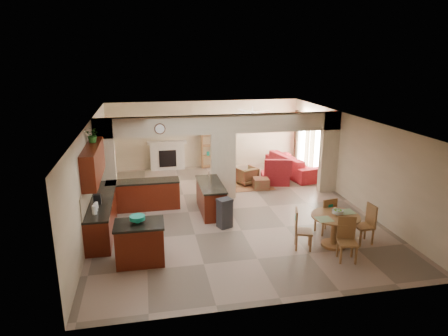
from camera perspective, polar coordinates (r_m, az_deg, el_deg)
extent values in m
plane|color=gray|center=(12.50, 0.77, -5.88)|extent=(10.00, 10.00, 0.00)
plane|color=white|center=(11.75, 0.82, 6.90)|extent=(10.00, 10.00, 0.00)
plane|color=beige|center=(16.84, -2.77, 4.84)|extent=(8.00, 0.00, 8.00)
plane|color=beige|center=(7.53, 8.85, -9.86)|extent=(8.00, 0.00, 8.00)
plane|color=beige|center=(11.91, -18.40, -0.72)|extent=(0.00, 10.00, 10.00)
plane|color=beige|center=(13.44, 17.72, 1.20)|extent=(0.00, 10.00, 10.00)
cube|color=beige|center=(12.83, -16.57, 0.61)|extent=(0.60, 0.25, 2.80)
cube|color=beige|center=(13.07, -0.13, 0.21)|extent=(0.80, 0.25, 2.20)
cube|color=beige|center=(14.16, 14.74, 2.17)|extent=(0.60, 0.25, 2.80)
cube|color=beige|center=(12.76, -0.13, 6.27)|extent=(8.00, 0.25, 0.60)
cube|color=#451308|center=(11.43, -16.92, -6.44)|extent=(0.60, 3.20, 0.86)
cube|color=black|center=(11.27, -17.11, -4.30)|extent=(0.62, 3.22, 0.05)
cube|color=tan|center=(11.20, -18.67, -2.85)|extent=(0.02, 3.20, 0.55)
cube|color=#451308|center=(12.64, -11.41, -3.86)|extent=(2.20, 0.60, 0.86)
cube|color=black|center=(12.50, -11.52, -1.90)|extent=(2.22, 0.62, 0.05)
cube|color=#451308|center=(10.98, -18.17, 0.74)|extent=(0.35, 2.40, 0.90)
cube|color=#451308|center=(12.15, -1.91, -4.37)|extent=(0.65, 1.80, 0.86)
cube|color=black|center=(12.00, -1.93, -2.33)|extent=(0.70, 1.85, 0.05)
cube|color=silver|center=(11.37, -1.20, -5.88)|extent=(0.58, 0.04, 0.70)
cylinder|color=#4E281A|center=(12.40, -9.15, 5.54)|extent=(0.34, 0.03, 0.34)
cube|color=#965D36|center=(14.68, 3.65, -2.50)|extent=(1.60, 1.30, 0.01)
cube|color=beige|center=(16.72, -8.08, 1.63)|extent=(1.40, 0.28, 1.10)
cube|color=black|center=(16.59, -8.04, 1.34)|extent=(0.70, 0.04, 0.70)
cube|color=beige|center=(16.56, -8.16, 3.62)|extent=(1.60, 0.35, 0.10)
cube|color=olive|center=(16.82, -1.47, 3.10)|extent=(1.00, 0.32, 1.80)
cube|color=white|center=(15.46, 13.52, 2.64)|extent=(0.02, 0.90, 1.90)
cube|color=white|center=(16.98, 11.16, 3.96)|extent=(0.02, 0.90, 1.90)
cube|color=white|center=(16.25, 12.26, 2.81)|extent=(0.02, 0.70, 2.10)
cube|color=#3E1918|center=(14.92, 14.33, 2.10)|extent=(0.10, 0.28, 2.30)
cube|color=#3E1918|center=(15.98, 12.51, 3.13)|extent=(0.10, 0.28, 2.30)
cube|color=#3E1918|center=(16.42, 11.82, 3.52)|extent=(0.10, 0.28, 2.30)
cube|color=#3E1918|center=(17.51, 10.30, 4.37)|extent=(0.10, 0.28, 2.30)
cylinder|color=white|center=(15.02, 4.05, 7.94)|extent=(1.00, 1.00, 0.10)
cube|color=#451308|center=(9.52, -11.89, -10.54)|extent=(1.08, 0.77, 0.92)
cube|color=black|center=(9.32, -12.06, -7.86)|extent=(1.14, 0.82, 0.05)
cylinder|color=#15957B|center=(9.31, -12.26, -7.16)|extent=(0.35, 0.35, 0.17)
cube|color=#2B2B2E|center=(11.11, 0.09, -6.62)|extent=(0.45, 0.42, 0.77)
cylinder|color=olive|center=(10.30, 15.66, -6.65)|extent=(1.20, 1.20, 0.04)
cylinder|color=olive|center=(10.45, 15.50, -8.62)|extent=(0.17, 0.17, 0.78)
cylinder|color=olive|center=(10.61, 15.34, -10.47)|extent=(0.61, 0.61, 0.07)
cylinder|color=#5CA322|center=(10.30, 15.93, -6.10)|extent=(0.28, 0.28, 0.15)
imported|color=maroon|center=(16.14, 9.96, 0.50)|extent=(2.96, 1.63, 0.82)
cube|color=maroon|center=(14.97, 7.28, -1.45)|extent=(1.14, 1.00, 0.40)
imported|color=maroon|center=(14.79, 3.23, -1.07)|extent=(0.89, 0.90, 0.64)
cube|color=maroon|center=(14.33, 5.29, -2.21)|extent=(0.57, 0.57, 0.39)
imported|color=#1E5416|center=(11.24, -18.23, 4.53)|extent=(0.46, 0.43, 0.42)
cube|color=olive|center=(11.09, 14.19, -6.81)|extent=(0.49, 0.49, 0.05)
cube|color=olive|center=(11.40, 14.31, -7.44)|extent=(0.04, 0.04, 0.44)
cube|color=olive|center=(11.21, 12.89, -7.74)|extent=(0.04, 0.04, 0.44)
cube|color=olive|center=(11.16, 15.34, -8.05)|extent=(0.04, 0.04, 0.44)
cube|color=olive|center=(10.97, 13.91, -8.38)|extent=(0.04, 0.04, 0.44)
cube|color=olive|center=(10.84, 14.89, -5.70)|extent=(0.42, 0.12, 0.55)
cube|color=#15957B|center=(10.80, 14.99, -5.39)|extent=(0.14, 0.04, 0.14)
cube|color=olive|center=(10.80, 19.32, -7.89)|extent=(0.44, 0.44, 0.05)
cube|color=olive|center=(10.94, 17.97, -8.78)|extent=(0.04, 0.04, 0.44)
cube|color=olive|center=(10.68, 18.92, -9.49)|extent=(0.04, 0.04, 0.44)
cube|color=olive|center=(11.11, 19.48, -8.53)|extent=(0.04, 0.04, 0.44)
cube|color=olive|center=(10.86, 20.46, -9.21)|extent=(0.04, 0.04, 0.44)
cube|color=olive|center=(10.79, 20.32, -6.29)|extent=(0.06, 0.42, 0.55)
cube|color=#15957B|center=(10.78, 20.46, -5.93)|extent=(0.02, 0.14, 0.14)
cube|color=olive|center=(9.81, 17.22, -10.19)|extent=(0.51, 0.51, 0.05)
cube|color=olive|center=(9.72, 16.36, -11.87)|extent=(0.04, 0.04, 0.44)
cube|color=olive|center=(9.81, 18.33, -11.80)|extent=(0.04, 0.04, 0.44)
cube|color=olive|center=(10.02, 15.92, -10.97)|extent=(0.04, 0.04, 0.44)
cube|color=olive|center=(10.10, 17.83, -10.91)|extent=(0.04, 0.04, 0.44)
cube|color=olive|center=(9.85, 17.10, -8.14)|extent=(0.42, 0.14, 0.55)
cube|color=#15957B|center=(9.85, 17.10, -7.70)|extent=(0.14, 0.04, 0.14)
cube|color=olive|center=(10.12, 11.29, -8.91)|extent=(0.53, 0.53, 0.05)
cube|color=olive|center=(10.08, 12.27, -10.52)|extent=(0.04, 0.04, 0.44)
cube|color=olive|center=(10.39, 12.11, -9.68)|extent=(0.04, 0.04, 0.44)
cube|color=olive|center=(10.05, 10.31, -10.48)|extent=(0.04, 0.04, 0.44)
cube|color=olive|center=(10.36, 10.21, -9.65)|extent=(0.04, 0.04, 0.44)
cube|color=olive|center=(9.99, 10.29, -7.32)|extent=(0.17, 0.41, 0.55)
cube|color=#15957B|center=(9.96, 10.17, -6.95)|extent=(0.05, 0.14, 0.14)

